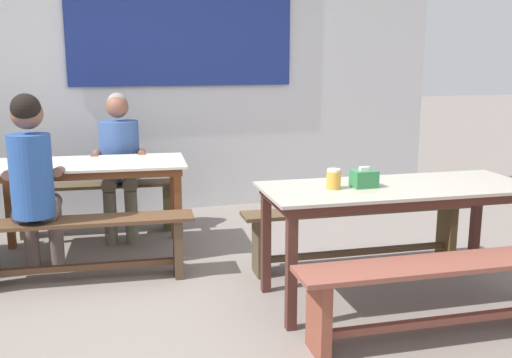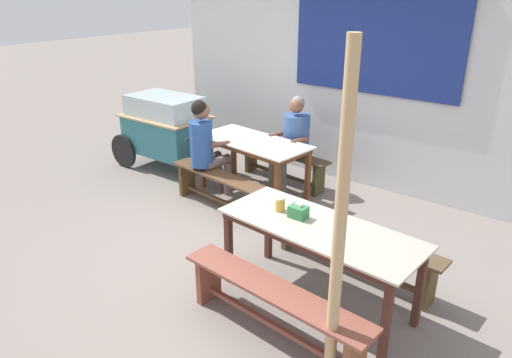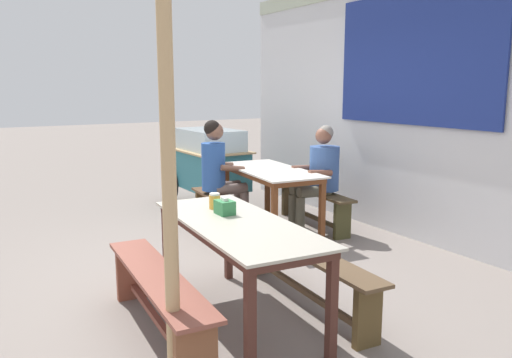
{
  "view_description": "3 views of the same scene",
  "coord_description": "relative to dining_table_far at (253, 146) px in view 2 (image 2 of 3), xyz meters",
  "views": [
    {
      "loc": [
        -0.82,
        -3.45,
        1.56
      ],
      "look_at": [
        0.47,
        0.71,
        0.66
      ],
      "focal_mm": 39.44,
      "sensor_mm": 36.0,
      "label": 1
    },
    {
      "loc": [
        2.93,
        -3.47,
        2.71
      ],
      "look_at": [
        -0.13,
        0.43,
        0.65
      ],
      "focal_mm": 33.48,
      "sensor_mm": 36.0,
      "label": 2
    },
    {
      "loc": [
        4.38,
        -2.04,
        1.76
      ],
      "look_at": [
        0.33,
        0.35,
        0.91
      ],
      "focal_mm": 36.05,
      "sensor_mm": 36.0,
      "label": 3
    }
  ],
  "objects": [
    {
      "name": "bench_far_back",
      "position": [
        0.06,
        0.61,
        -0.38
      ],
      "size": [
        1.54,
        0.39,
        0.47
      ],
      "color": "#4C3C25",
      "rests_on": "ground_plane"
    },
    {
      "name": "tissue_box",
      "position": [
        1.69,
        -1.49,
        0.14
      ],
      "size": [
        0.16,
        0.12,
        0.13
      ],
      "color": "#307B45",
      "rests_on": "dining_table_near"
    },
    {
      "name": "bench_near_back",
      "position": [
        1.96,
        -0.9,
        -0.38
      ],
      "size": [
        1.82,
        0.36,
        0.47
      ],
      "color": "brown",
      "rests_on": "ground_plane"
    },
    {
      "name": "dining_table_near",
      "position": [
        1.93,
        -1.51,
        0.0
      ],
      "size": [
        1.83,
        0.81,
        0.78
      ],
      "color": "#B5AE9D",
      "rests_on": "ground_plane"
    },
    {
      "name": "person_center_facing",
      "position": [
        0.28,
        0.52,
        0.05
      ],
      "size": [
        0.5,
        0.62,
        1.3
      ],
      "color": "#696754",
      "rests_on": "ground_plane"
    },
    {
      "name": "bench_near_front",
      "position": [
        1.89,
        -2.12,
        -0.37
      ],
      "size": [
        1.77,
        0.41,
        0.47
      ],
      "color": "brown",
      "rests_on": "ground_plane"
    },
    {
      "name": "bench_far_front",
      "position": [
        -0.06,
        -0.61,
        -0.38
      ],
      "size": [
        1.59,
        0.43,
        0.47
      ],
      "color": "brown",
      "rests_on": "ground_plane"
    },
    {
      "name": "food_cart",
      "position": [
        -1.71,
        -0.01,
        -0.03
      ],
      "size": [
        1.64,
        0.88,
        1.13
      ],
      "color": "teal",
      "rests_on": "ground_plane"
    },
    {
      "name": "backdrop_wall",
      "position": [
        0.8,
        1.31,
        0.93
      ],
      "size": [
        6.21,
        0.23,
        3.1
      ],
      "color": "silver",
      "rests_on": "ground_plane"
    },
    {
      "name": "person_left_back_turned",
      "position": [
        -0.38,
        -0.5,
        0.08
      ],
      "size": [
        0.41,
        0.58,
        1.36
      ],
      "color": "#6B5A55",
      "rests_on": "ground_plane"
    },
    {
      "name": "condiment_jar",
      "position": [
        1.48,
        -1.47,
        0.14
      ],
      "size": [
        0.09,
        0.09,
        0.13
      ],
      "color": "gold",
      "rests_on": "dining_table_near"
    },
    {
      "name": "dining_table_far",
      "position": [
        0.0,
        0.0,
        0.0
      ],
      "size": [
        1.61,
        0.87,
        0.78
      ],
      "color": "silver",
      "rests_on": "ground_plane"
    },
    {
      "name": "ground_plane",
      "position": [
        0.79,
        -1.22,
        -0.69
      ],
      "size": [
        40.0,
        40.0,
        0.0
      ],
      "primitive_type": "plane",
      "color": "gray"
    },
    {
      "name": "wooden_support_post",
      "position": [
        2.49,
        -2.24,
        0.53
      ],
      "size": [
        0.09,
        0.09,
        2.45
      ],
      "primitive_type": "cylinder",
      "color": "tan",
      "rests_on": "ground_plane"
    }
  ]
}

